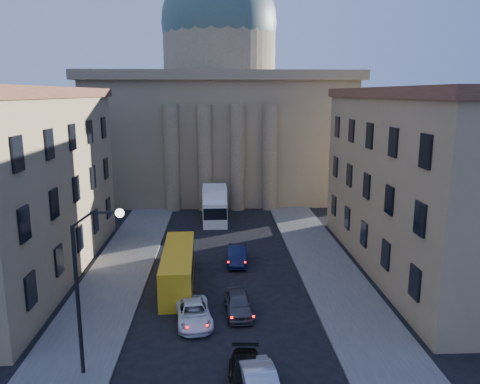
% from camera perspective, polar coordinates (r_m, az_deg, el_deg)
% --- Properties ---
extents(sidewalk_left, '(5.00, 60.00, 0.15)m').
position_cam_1_polar(sidewalk_left, '(35.94, -15.80, -11.75)').
color(sidewalk_left, '#56534E').
rests_on(sidewalk_left, ground).
extents(sidewalk_right, '(5.00, 60.00, 0.15)m').
position_cam_1_polar(sidewalk_right, '(36.17, 12.04, -11.40)').
color(sidewalk_right, '#56534E').
rests_on(sidewalk_right, ground).
extents(church, '(68.02, 28.76, 36.60)m').
position_cam_1_polar(church, '(69.55, -2.46, 9.99)').
color(church, '#79674A').
rests_on(church, ground).
extents(building_left, '(11.60, 26.60, 14.70)m').
position_cam_1_polar(building_left, '(40.23, -27.02, 0.87)').
color(building_left, '#9E825C').
rests_on(building_left, ground).
extents(building_right, '(11.60, 26.60, 14.70)m').
position_cam_1_polar(building_right, '(40.63, 22.72, 1.35)').
color(building_right, '#9E825C').
rests_on(building_right, ground).
extents(street_lamp, '(2.62, 0.44, 8.83)m').
position_cam_1_polar(street_lamp, '(24.66, -18.14, -9.99)').
color(street_lamp, black).
rests_on(street_lamp, ground).
extents(car_left_mid, '(2.75, 4.88, 1.29)m').
position_cam_1_polar(car_left_mid, '(30.62, -5.67, -14.49)').
color(car_left_mid, white).
rests_on(car_left_mid, ground).
extents(car_right_mid, '(1.96, 4.33, 1.23)m').
position_cam_1_polar(car_right_mid, '(24.77, 0.66, -21.45)').
color(car_right_mid, black).
rests_on(car_right_mid, ground).
extents(car_right_far, '(1.96, 4.32, 1.44)m').
position_cam_1_polar(car_right_far, '(31.57, -0.22, -13.43)').
color(car_right_far, '#46464A').
rests_on(car_right_far, ground).
extents(car_right_distant, '(1.86, 4.59, 1.48)m').
position_cam_1_polar(car_right_distant, '(40.23, -0.31, -7.67)').
color(car_right_distant, black).
rests_on(car_right_distant, ground).
extents(city_bus, '(2.53, 9.78, 2.74)m').
position_cam_1_polar(city_bus, '(35.93, -7.54, -8.99)').
color(city_bus, gold).
rests_on(city_bus, ground).
extents(box_truck, '(2.79, 6.86, 3.75)m').
position_cam_1_polar(box_truck, '(52.89, -3.09, -1.71)').
color(box_truck, white).
rests_on(box_truck, ground).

